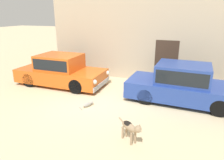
# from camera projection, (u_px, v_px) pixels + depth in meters

# --- Properties ---
(ground_plane) EXTENTS (80.00, 80.00, 0.00)m
(ground_plane) POSITION_uv_depth(u_px,v_px,m) (90.00, 101.00, 8.16)
(ground_plane) COLOR #CCB78E
(parked_sedan_nearest) EXTENTS (4.36, 1.87, 1.46)m
(parked_sedan_nearest) POSITION_uv_depth(u_px,v_px,m) (61.00, 70.00, 9.81)
(parked_sedan_nearest) COLOR #D15619
(parked_sedan_nearest) RESTS_ON ground_plane
(parked_sedan_second) EXTENTS (4.45, 2.05, 1.49)m
(parked_sedan_second) POSITION_uv_depth(u_px,v_px,m) (183.00, 84.00, 7.89)
(parked_sedan_second) COLOR navy
(parked_sedan_second) RESTS_ON ground_plane
(stray_dog_spotted) EXTENTS (0.82, 0.61, 0.66)m
(stray_dog_spotted) POSITION_uv_depth(u_px,v_px,m) (130.00, 128.00, 5.43)
(stray_dog_spotted) COLOR #997F60
(stray_dog_spotted) RESTS_ON ground_plane
(stray_cat) EXTENTS (0.40, 0.58, 0.17)m
(stray_cat) POSITION_uv_depth(u_px,v_px,m) (88.00, 104.00, 7.63)
(stray_cat) COLOR gray
(stray_cat) RESTS_ON ground_plane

